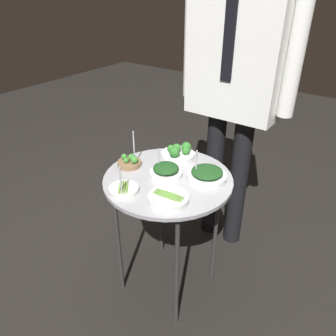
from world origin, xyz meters
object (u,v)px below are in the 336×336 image
(serving_cart, at_px, (168,188))
(bowl_broccoli_mid_left, at_px, (178,153))
(waiter_figure, at_px, (237,69))
(bowl_spinach_far_rim, at_px, (165,172))
(bowl_asparagus_front_left, at_px, (168,199))
(bowl_asparagus_near_rim, at_px, (124,189))
(bowl_spinach_mid_right, at_px, (207,175))
(bowl_broccoli_front_center, at_px, (130,162))

(serving_cart, height_order, bowl_broccoli_mid_left, bowl_broccoli_mid_left)
(bowl_broccoli_mid_left, height_order, waiter_figure, waiter_figure)
(bowl_broccoli_mid_left, bearing_deg, bowl_spinach_far_rim, -73.13)
(bowl_asparagus_front_left, bearing_deg, bowl_asparagus_near_rim, -164.78)
(bowl_broccoli_mid_left, height_order, bowl_spinach_mid_right, bowl_spinach_mid_right)
(bowl_broccoli_mid_left, distance_m, bowl_broccoli_front_center, 0.25)
(bowl_broccoli_front_center, height_order, bowl_spinach_mid_right, bowl_broccoli_front_center)
(bowl_asparagus_front_left, bearing_deg, bowl_spinach_far_rim, 130.29)
(serving_cart, height_order, bowl_spinach_mid_right, bowl_spinach_mid_right)
(bowl_spinach_far_rim, bearing_deg, bowl_broccoli_front_center, -175.57)
(bowl_asparagus_front_left, bearing_deg, bowl_broccoli_mid_left, 118.49)
(bowl_broccoli_mid_left, bearing_deg, serving_cart, -69.28)
(bowl_spinach_far_rim, relative_size, bowl_spinach_mid_right, 0.83)
(waiter_figure, bearing_deg, bowl_asparagus_near_rim, -99.71)
(bowl_broccoli_mid_left, relative_size, bowl_asparagus_front_left, 1.02)
(bowl_spinach_far_rim, distance_m, bowl_broccoli_front_center, 0.20)
(serving_cart, distance_m, bowl_spinach_mid_right, 0.19)
(serving_cart, height_order, bowl_spinach_far_rim, bowl_spinach_far_rim)
(bowl_spinach_far_rim, distance_m, waiter_figure, 0.65)
(bowl_broccoli_front_center, distance_m, waiter_figure, 0.71)
(bowl_asparagus_front_left, relative_size, waiter_figure, 0.10)
(bowl_spinach_mid_right, bearing_deg, bowl_broccoli_mid_left, 157.09)
(bowl_spinach_far_rim, height_order, bowl_asparagus_near_rim, bowl_asparagus_near_rim)
(serving_cart, relative_size, bowl_broccoli_front_center, 3.98)
(bowl_broccoli_front_center, distance_m, bowl_asparagus_near_rim, 0.22)
(bowl_asparagus_front_left, relative_size, bowl_spinach_mid_right, 0.93)
(bowl_asparagus_front_left, height_order, bowl_spinach_mid_right, bowl_spinach_mid_right)
(bowl_spinach_mid_right, bearing_deg, bowl_asparagus_front_left, -99.34)
(bowl_asparagus_near_rim, distance_m, waiter_figure, 0.84)
(serving_cart, bearing_deg, bowl_broccoli_mid_left, 110.72)
(bowl_spinach_far_rim, relative_size, bowl_asparagus_front_left, 0.89)
(bowl_broccoli_front_center, xyz_separation_m, bowl_spinach_mid_right, (0.36, 0.11, 0.00))
(bowl_broccoli_front_center, bearing_deg, bowl_broccoli_mid_left, 54.23)
(bowl_asparagus_front_left, bearing_deg, waiter_figure, 95.86)
(bowl_broccoli_front_center, relative_size, bowl_asparagus_near_rim, 1.21)
(serving_cart, bearing_deg, bowl_spinach_mid_right, 30.39)
(serving_cart, distance_m, waiter_figure, 0.70)
(bowl_spinach_far_rim, relative_size, bowl_asparagus_near_rim, 1.03)
(serving_cart, relative_size, bowl_asparagus_front_left, 4.16)
(bowl_broccoli_mid_left, height_order, bowl_asparagus_near_rim, bowl_asparagus_near_rim)
(bowl_broccoli_mid_left, relative_size, bowl_spinach_mid_right, 0.94)
(bowl_broccoli_mid_left, bearing_deg, bowl_broccoli_front_center, -125.77)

